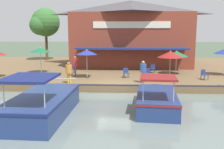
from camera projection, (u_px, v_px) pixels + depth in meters
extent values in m
plane|color=#4C5B47|center=(114.00, 94.00, 18.61)|extent=(220.00, 220.00, 0.00)
cube|color=brown|center=(118.00, 69.00, 29.40)|extent=(22.00, 56.00, 0.60)
cube|color=#2D2D33|center=(114.00, 85.00, 18.60)|extent=(0.20, 50.40, 0.10)
cube|color=brown|center=(130.00, 40.00, 30.76)|extent=(8.63, 13.55, 6.12)
pyramid|color=#4C474C|center=(131.00, 7.00, 30.12)|extent=(9.06, 14.23, 1.65)
cube|color=navy|center=(131.00, 49.00, 25.75)|extent=(1.80, 11.52, 0.16)
cube|color=silver|center=(132.00, 25.00, 26.19)|extent=(0.08, 8.13, 0.70)
cylinder|color=#B7B7B7|center=(170.00, 67.00, 20.59)|extent=(0.06, 0.06, 2.25)
cylinder|color=#2D2D33|center=(169.00, 80.00, 20.77)|extent=(0.36, 0.36, 0.06)
cone|color=maroon|center=(170.00, 54.00, 20.42)|extent=(2.11, 2.11, 0.52)
cone|color=white|center=(170.00, 54.00, 20.41)|extent=(1.31, 1.31, 0.41)
sphere|color=white|center=(171.00, 51.00, 20.37)|extent=(0.08, 0.08, 0.08)
cylinder|color=#B7B7B7|center=(176.00, 64.00, 23.61)|extent=(0.06, 0.06, 2.04)
cylinder|color=#2D2D33|center=(176.00, 74.00, 23.77)|extent=(0.36, 0.36, 0.06)
cone|color=#19663D|center=(177.00, 54.00, 23.45)|extent=(2.13, 2.13, 0.52)
cone|color=silver|center=(177.00, 54.00, 23.45)|extent=(1.32, 1.32, 0.41)
sphere|color=silver|center=(177.00, 51.00, 23.41)|extent=(0.08, 0.08, 0.08)
cylinder|color=#2D2D33|center=(224.00, 75.00, 23.20)|extent=(0.36, 0.36, 0.06)
cylinder|color=#B7B7B7|center=(87.00, 65.00, 21.76)|extent=(0.06, 0.06, 2.31)
cylinder|color=#2D2D33|center=(87.00, 77.00, 21.95)|extent=(0.36, 0.36, 0.06)
cone|color=navy|center=(87.00, 52.00, 21.58)|extent=(1.84, 1.84, 0.41)
cone|color=white|center=(87.00, 52.00, 21.58)|extent=(1.14, 1.14, 0.33)
sphere|color=white|center=(87.00, 50.00, 21.55)|extent=(0.08, 0.08, 0.08)
cylinder|color=#B7B7B7|center=(41.00, 61.00, 24.28)|extent=(0.06, 0.06, 2.34)
cylinder|color=#2D2D33|center=(41.00, 73.00, 24.47)|extent=(0.36, 0.36, 0.06)
cone|color=#19663D|center=(40.00, 50.00, 24.10)|extent=(2.06, 2.06, 0.43)
cone|color=silver|center=(40.00, 50.00, 24.09)|extent=(1.28, 1.28, 0.35)
sphere|color=silver|center=(40.00, 48.00, 24.06)|extent=(0.08, 0.08, 0.08)
cube|color=navy|center=(150.00, 76.00, 21.52)|extent=(0.05, 0.05, 0.42)
cube|color=navy|center=(146.00, 76.00, 21.47)|extent=(0.05, 0.05, 0.42)
cube|color=navy|center=(149.00, 75.00, 21.92)|extent=(0.05, 0.05, 0.42)
cube|color=navy|center=(145.00, 75.00, 21.86)|extent=(0.05, 0.05, 0.42)
cube|color=navy|center=(148.00, 73.00, 21.66)|extent=(0.51, 0.51, 0.05)
cube|color=navy|center=(147.00, 70.00, 21.82)|extent=(0.12, 0.44, 0.40)
cube|color=navy|center=(208.00, 78.00, 20.85)|extent=(0.05, 0.05, 0.42)
cube|color=navy|center=(204.00, 78.00, 20.70)|extent=(0.05, 0.05, 0.42)
cube|color=navy|center=(205.00, 77.00, 21.21)|extent=(0.05, 0.05, 0.42)
cube|color=navy|center=(201.00, 77.00, 21.06)|extent=(0.05, 0.05, 0.42)
cube|color=navy|center=(205.00, 75.00, 20.92)|extent=(0.59, 0.59, 0.05)
cube|color=navy|center=(203.00, 72.00, 21.06)|extent=(0.22, 0.41, 0.40)
cube|color=navy|center=(129.00, 76.00, 21.76)|extent=(0.05, 0.05, 0.42)
cube|color=navy|center=(124.00, 76.00, 21.70)|extent=(0.05, 0.05, 0.42)
cube|color=navy|center=(128.00, 75.00, 22.15)|extent=(0.05, 0.05, 0.42)
cube|color=navy|center=(123.00, 75.00, 22.08)|extent=(0.05, 0.05, 0.42)
cube|color=navy|center=(126.00, 73.00, 21.89)|extent=(0.53, 0.53, 0.05)
cube|color=navy|center=(126.00, 70.00, 22.05)|extent=(0.14, 0.44, 0.40)
cube|color=navy|center=(154.00, 71.00, 24.21)|extent=(0.05, 0.05, 0.42)
cube|color=navy|center=(150.00, 71.00, 24.37)|extent=(0.05, 0.05, 0.42)
cube|color=navy|center=(155.00, 71.00, 24.57)|extent=(0.05, 0.05, 0.42)
cube|color=navy|center=(151.00, 70.00, 24.73)|extent=(0.05, 0.05, 0.42)
cube|color=navy|center=(152.00, 69.00, 24.43)|extent=(0.57, 0.57, 0.05)
cube|color=navy|center=(153.00, 66.00, 24.58)|extent=(0.19, 0.43, 0.40)
cube|color=navy|center=(74.00, 71.00, 24.12)|extent=(0.05, 0.05, 0.42)
cube|color=navy|center=(70.00, 72.00, 23.97)|extent=(0.05, 0.05, 0.42)
cube|color=navy|center=(73.00, 71.00, 24.48)|extent=(0.05, 0.05, 0.42)
cube|color=navy|center=(69.00, 71.00, 24.34)|extent=(0.05, 0.05, 0.42)
cube|color=navy|center=(72.00, 69.00, 24.19)|extent=(0.58, 0.58, 0.05)
cube|color=navy|center=(71.00, 67.00, 24.34)|extent=(0.22, 0.42, 0.40)
cylinder|color=gold|center=(68.00, 78.00, 19.39)|extent=(0.13, 0.13, 0.82)
cylinder|color=gold|center=(70.00, 78.00, 19.39)|extent=(0.13, 0.13, 0.82)
cylinder|color=orange|center=(69.00, 69.00, 19.27)|extent=(0.48, 0.48, 0.65)
sphere|color=#9E7051|center=(69.00, 63.00, 19.20)|extent=(0.22, 0.22, 0.22)
cylinder|color=#4C4C56|center=(143.00, 78.00, 19.57)|extent=(0.13, 0.13, 0.85)
cylinder|color=#4C4C56|center=(143.00, 77.00, 19.73)|extent=(0.13, 0.13, 0.85)
cylinder|color=#2D5193|center=(143.00, 68.00, 19.52)|extent=(0.49, 0.49, 0.67)
sphere|color=tan|center=(143.00, 62.00, 19.45)|extent=(0.23, 0.23, 0.23)
cylinder|color=#4C4C56|center=(75.00, 72.00, 22.59)|extent=(0.13, 0.13, 0.88)
cylinder|color=#4C4C56|center=(75.00, 71.00, 22.76)|extent=(0.13, 0.13, 0.88)
cylinder|color=#B23338|center=(75.00, 63.00, 22.54)|extent=(0.51, 0.51, 0.70)
sphere|color=#9E7051|center=(75.00, 58.00, 22.47)|extent=(0.24, 0.24, 0.24)
cube|color=navy|center=(43.00, 106.00, 13.27)|extent=(6.13, 2.83, 1.16)
ellipsoid|color=navy|center=(59.00, 93.00, 16.24)|extent=(2.21, 2.57, 1.16)
cube|color=navy|center=(42.00, 97.00, 13.18)|extent=(6.20, 2.87, 0.10)
cube|color=navy|center=(30.00, 78.00, 11.57)|extent=(2.57, 2.32, 0.11)
cylinder|color=silver|center=(44.00, 95.00, 10.86)|extent=(0.05, 0.05, 1.20)
cylinder|color=silver|center=(4.00, 94.00, 11.01)|extent=(0.05, 0.05, 1.20)
cylinder|color=silver|center=(60.00, 79.00, 16.34)|extent=(0.10, 2.11, 0.04)
cube|color=navy|center=(157.00, 101.00, 14.66)|extent=(5.11, 2.64, 0.95)
ellipsoid|color=navy|center=(155.00, 91.00, 17.07)|extent=(1.92, 2.24, 0.95)
cube|color=maroon|center=(157.00, 94.00, 14.60)|extent=(5.18, 2.68, 0.10)
cube|color=maroon|center=(158.00, 78.00, 13.26)|extent=(2.08, 2.04, 0.11)
cylinder|color=silver|center=(174.00, 91.00, 12.69)|extent=(0.05, 0.05, 1.13)
cylinder|color=silver|center=(143.00, 90.00, 12.90)|extent=(0.05, 0.05, 1.13)
cylinder|color=silver|center=(155.00, 80.00, 17.14)|extent=(0.20, 1.76, 0.04)
ellipsoid|color=white|center=(13.00, 133.00, 10.86)|extent=(0.59, 0.59, 0.24)
cylinder|color=white|center=(8.00, 127.00, 10.67)|extent=(0.07, 0.07, 0.40)
sphere|color=white|center=(7.00, 123.00, 10.62)|extent=(0.10, 0.10, 0.10)
cone|color=orange|center=(6.00, 123.00, 10.58)|extent=(0.07, 0.07, 0.04)
cylinder|color=brown|center=(47.00, 47.00, 36.05)|extent=(0.37, 0.37, 3.87)
sphere|color=#387033|center=(46.00, 22.00, 35.49)|extent=(4.00, 4.00, 4.00)
sphere|color=#387033|center=(40.00, 25.00, 34.79)|extent=(2.80, 2.80, 2.80)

